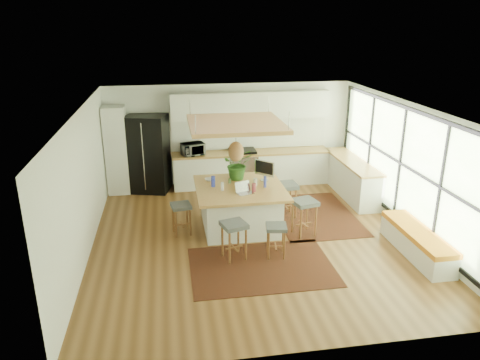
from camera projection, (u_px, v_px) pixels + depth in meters
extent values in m
plane|color=brown|center=(253.00, 237.00, 9.44)|extent=(7.00, 7.00, 0.00)
plane|color=white|center=(255.00, 108.00, 8.54)|extent=(7.00, 7.00, 0.00)
plane|color=white|center=(230.00, 134.00, 12.25)|extent=(6.50, 0.00, 6.50)
plane|color=white|center=(306.00, 265.00, 5.73)|extent=(6.50, 0.00, 6.50)
plane|color=white|center=(83.00, 185.00, 8.50)|extent=(0.00, 7.00, 7.00)
plane|color=white|center=(407.00, 168.00, 9.48)|extent=(0.00, 7.00, 7.00)
cube|color=silver|center=(117.00, 150.00, 11.58)|extent=(0.55, 0.60, 2.25)
cube|color=silver|center=(251.00, 169.00, 12.33)|extent=(4.20, 0.60, 0.88)
cube|color=#A5763A|center=(252.00, 153.00, 12.18)|extent=(4.24, 0.64, 0.05)
cube|color=white|center=(250.00, 134.00, 12.31)|extent=(4.20, 0.02, 0.80)
cube|color=silver|center=(251.00, 105.00, 11.89)|extent=(4.20, 0.34, 0.70)
cube|color=silver|center=(352.00, 178.00, 11.60)|extent=(0.60, 2.50, 0.88)
cube|color=#A5763A|center=(353.00, 161.00, 11.44)|extent=(0.64, 2.54, 0.05)
cube|color=black|center=(262.00, 267.00, 8.31)|extent=(2.60, 1.80, 0.01)
cube|color=black|center=(314.00, 215.00, 10.51)|extent=(1.80, 2.60, 0.01)
imported|color=#A5A5AA|center=(193.00, 148.00, 11.82)|extent=(0.64, 0.48, 0.39)
imported|color=#1E4C19|center=(238.00, 167.00, 10.00)|extent=(0.65, 0.71, 0.55)
imported|color=beige|center=(209.00, 180.00, 9.97)|extent=(0.20, 0.20, 0.05)
cylinder|color=#2E3AB8|center=(213.00, 182.00, 9.59)|extent=(0.07, 0.07, 0.19)
cylinder|color=white|center=(222.00, 186.00, 9.38)|extent=(0.07, 0.07, 0.19)
cylinder|color=#90303D|center=(254.00, 187.00, 9.34)|extent=(0.07, 0.07, 0.19)
cylinder|color=beige|center=(256.00, 181.00, 9.68)|extent=(0.07, 0.07, 0.19)
cylinder|color=#567B4A|center=(229.00, 179.00, 9.78)|extent=(0.07, 0.07, 0.19)
cylinder|color=#2E3AB8|center=(264.00, 183.00, 9.56)|extent=(0.07, 0.07, 0.19)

